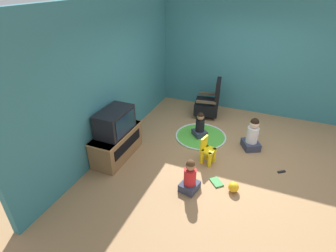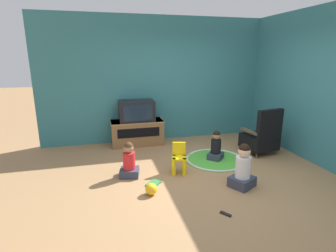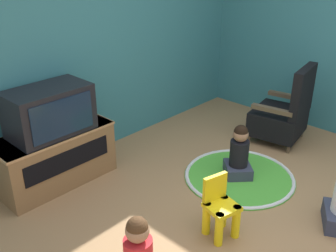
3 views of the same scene
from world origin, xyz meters
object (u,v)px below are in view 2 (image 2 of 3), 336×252
(child_watching_center, at_px, (243,168))
(tv_cabinet, at_px, (137,132))
(black_armchair, at_px, (261,137))
(child_watching_right, at_px, (129,162))
(yellow_kid_chair, at_px, (179,160))
(child_watching_left, at_px, (216,147))
(book, at_px, (154,183))
(toy_ball, at_px, (151,189))
(television, at_px, (137,111))
(remote_control, at_px, (226,214))

(child_watching_center, bearing_deg, tv_cabinet, 89.91)
(tv_cabinet, bearing_deg, black_armchair, -26.65)
(child_watching_center, relative_size, child_watching_right, 1.15)
(yellow_kid_chair, relative_size, child_watching_center, 0.76)
(yellow_kid_chair, bearing_deg, child_watching_left, 39.22)
(black_armchair, distance_m, child_watching_left, 1.05)
(book, bearing_deg, toy_ball, -150.86)
(toy_ball, xyz_separation_m, book, (0.10, 0.30, -0.08))
(tv_cabinet, xyz_separation_m, book, (-0.02, -2.00, -0.28))
(black_armchair, distance_m, child_watching_center, 1.62)
(television, relative_size, child_watching_left, 1.33)
(child_watching_right, bearing_deg, child_watching_center, -12.77)
(black_armchair, height_order, book, black_armchair)
(child_watching_center, xyz_separation_m, toy_ball, (-1.42, 0.10, -0.21))
(black_armchair, distance_m, book, 2.57)
(black_armchair, relative_size, book, 3.42)
(book, bearing_deg, black_armchair, -25.24)
(black_armchair, xyz_separation_m, yellow_kid_chair, (-1.91, -0.48, -0.13))
(tv_cabinet, relative_size, child_watching_left, 2.01)
(tv_cabinet, distance_m, remote_control, 3.13)
(toy_ball, bearing_deg, book, 72.57)
(toy_ball, bearing_deg, television, 87.09)
(book, bearing_deg, child_watching_center, -60.28)
(toy_ball, distance_m, book, 0.33)
(tv_cabinet, bearing_deg, television, -90.00)
(child_watching_center, bearing_deg, yellow_kid_chair, 109.93)
(yellow_kid_chair, bearing_deg, child_watching_right, -170.30)
(television, distance_m, book, 2.13)
(yellow_kid_chair, relative_size, child_watching_right, 0.87)
(child_watching_left, bearing_deg, television, 90.12)
(book, relative_size, remote_control, 1.91)
(child_watching_right, height_order, book, child_watching_right)
(child_watching_left, bearing_deg, yellow_kid_chair, 158.00)
(child_watching_left, distance_m, remote_control, 1.89)
(television, relative_size, child_watching_center, 1.11)
(yellow_kid_chair, distance_m, child_watching_right, 0.85)
(child_watching_left, relative_size, remote_control, 3.94)
(child_watching_left, bearing_deg, book, 160.62)
(television, relative_size, yellow_kid_chair, 1.46)
(child_watching_right, relative_size, remote_control, 4.11)
(book, bearing_deg, television, 45.96)
(child_watching_center, xyz_separation_m, child_watching_right, (-1.66, 0.78, -0.04))
(child_watching_left, bearing_deg, remote_control, -157.15)
(toy_ball, bearing_deg, child_watching_right, 109.36)
(tv_cabinet, height_order, child_watching_right, child_watching_right)
(child_watching_right, bearing_deg, toy_ball, -58.09)
(television, height_order, remote_control, television)
(television, height_order, toy_ball, television)
(child_watching_left, xyz_separation_m, child_watching_right, (-1.72, -0.34, 0.01))
(child_watching_right, xyz_separation_m, remote_control, (1.07, -1.42, -0.25))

